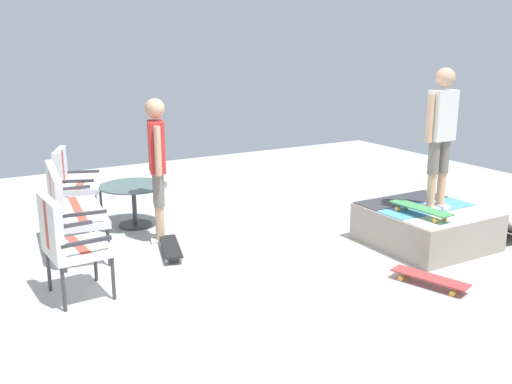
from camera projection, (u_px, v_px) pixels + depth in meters
ground_plane at (295, 262)px, 6.64m from camera, size 12.00×12.00×0.10m
skate_ramp at (428, 226)px, 7.04m from camera, size 1.33×1.90×0.47m
patio_bench at (67, 203)px, 6.62m from camera, size 1.30×0.68×1.02m
patio_chair_near_house at (71, 178)px, 7.82m from camera, size 0.78×0.74×1.02m
patio_chair_by_wall at (65, 238)px, 5.44m from camera, size 0.65×0.58×1.02m
patio_table at (134, 197)px, 7.68m from camera, size 0.90×0.90×0.57m
person_watching at (157, 159)px, 6.93m from camera, size 0.46×0.31×1.78m
person_skater at (441, 129)px, 6.66m from camera, size 0.24×0.48×1.67m
skateboard_by_bench at (171, 247)px, 6.74m from camera, size 0.82×0.41×0.10m
skateboard_spare at (430, 278)px, 5.84m from camera, size 0.82×0.43×0.10m
skateboard_on_ramp at (421, 209)px, 6.62m from camera, size 0.81×0.25×0.10m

